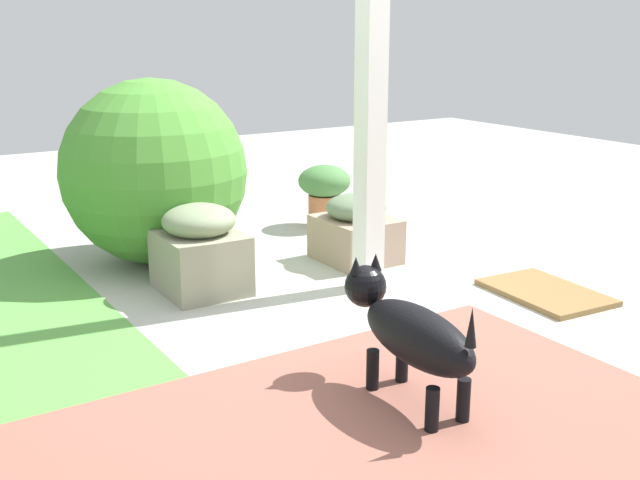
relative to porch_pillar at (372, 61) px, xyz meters
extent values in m
plane|color=#ADB0A3|center=(-0.30, 0.28, -1.21)|extent=(12.00, 12.00, 0.00)
cube|color=#945A4B|center=(-1.45, 0.96, -1.20)|extent=(1.80, 2.40, 0.02)
cube|color=white|center=(0.00, 0.00, 0.00)|extent=(0.12, 0.12, 2.41)
cube|color=tan|center=(0.44, -0.23, -1.07)|extent=(0.47, 0.41, 0.27)
ellipsoid|color=#677D5C|center=(0.44, -0.23, -0.88)|extent=(0.36, 0.36, 0.16)
cube|color=gray|center=(0.43, 0.79, -1.04)|extent=(0.48, 0.42, 0.32)
ellipsoid|color=gray|center=(0.43, 0.79, -0.81)|extent=(0.39, 0.39, 0.18)
sphere|color=#488B32|center=(1.08, 0.78, -0.66)|extent=(1.09, 1.09, 1.09)
cylinder|color=#C36D47|center=(1.24, -0.52, -1.09)|extent=(0.23, 0.23, 0.22)
ellipsoid|color=#477B40|center=(1.24, -0.52, -0.88)|extent=(0.37, 0.37, 0.22)
ellipsoid|color=black|center=(-1.22, 0.67, -0.92)|extent=(0.61, 0.23, 0.22)
sphere|color=black|center=(-0.87, 0.65, -0.83)|extent=(0.17, 0.17, 0.17)
cone|color=black|center=(-0.87, 0.70, -0.73)|extent=(0.05, 0.05, 0.07)
cone|color=black|center=(-0.87, 0.61, -0.73)|extent=(0.05, 0.05, 0.07)
cylinder|color=black|center=(-1.03, 0.73, -1.12)|extent=(0.05, 0.05, 0.18)
cylinder|color=black|center=(-1.04, 0.59, -1.12)|extent=(0.05, 0.05, 0.18)
cylinder|color=black|center=(-1.40, 0.75, -1.12)|extent=(0.05, 0.05, 0.18)
cylinder|color=black|center=(-1.41, 0.61, -1.12)|extent=(0.05, 0.05, 0.18)
cone|color=black|center=(-1.50, 0.68, -0.78)|extent=(0.04, 0.04, 0.14)
cube|color=olive|center=(-0.62, -0.71, -1.19)|extent=(0.67, 0.48, 0.03)
camera|label=1|loc=(-3.24, 2.39, 0.18)|focal=43.58mm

